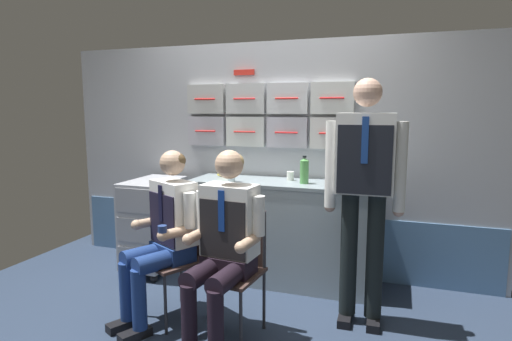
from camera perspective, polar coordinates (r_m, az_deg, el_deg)
The scene contains 14 objects.
ground at distance 3.13m, azimuth -6.42°, elevation -21.62°, with size 4.80×4.80×0.04m, color #253246.
galley_bulkhead at distance 4.02m, azimuth 1.70°, elevation 1.64°, with size 4.20×0.14×2.15m.
galley_counter at distance 3.82m, azimuth 3.42°, elevation -8.18°, with size 1.61×0.53×0.91m.
service_trolley at distance 4.18m, azimuth -13.61°, elevation -6.74°, with size 0.40×0.65×0.88m.
folding_chair_left at distance 3.25m, azimuth -9.72°, elevation -10.00°, with size 0.54×0.54×0.85m.
crew_member_left at distance 3.12m, azimuth -12.29°, elevation -7.75°, with size 0.57×0.67×1.25m.
folding_chair_center at distance 2.98m, azimuth -2.80°, elevation -11.62°, with size 0.44×0.44×0.85m.
crew_member_center at distance 2.79m, azimuth -4.36°, elevation -9.12°, with size 0.50×0.64×1.27m.
crew_member_standing at distance 3.02m, azimuth 14.40°, elevation -1.18°, with size 0.55×0.27×1.74m.
water_bottle_clear at distance 3.67m, azimuth -3.35°, elevation 0.35°, with size 0.06×0.06×0.26m.
sparkling_bottle_green at distance 3.60m, azimuth 6.53°, elevation 0.00°, with size 0.07×0.07×0.24m.
coffee_cup_white at distance 3.46m, azimuth 14.00°, elevation -1.83°, with size 0.06×0.06×0.06m.
coffee_cup_spare at distance 3.77m, azimuth 4.64°, elevation -0.70°, with size 0.06×0.06×0.08m.
snack_banana at distance 3.96m, azimuth -4.05°, elevation -0.56°, with size 0.17×0.10×0.04m.
Camera 1 is at (1.18, -2.44, 1.53)m, focal length 29.69 mm.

